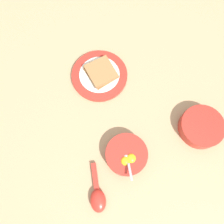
# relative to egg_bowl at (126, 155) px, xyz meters

# --- Properties ---
(ground_plane) EXTENTS (3.00, 3.00, 0.00)m
(ground_plane) POSITION_rel_egg_bowl_xyz_m (-0.09, 0.08, -0.02)
(ground_plane) COLOR tan
(egg_bowl) EXTENTS (0.13, 0.13, 0.08)m
(egg_bowl) POSITION_rel_egg_bowl_xyz_m (0.00, 0.00, 0.00)
(egg_bowl) COLOR red
(egg_bowl) RESTS_ON ground_plane
(toast_plate) EXTENTS (0.20, 0.20, 0.02)m
(toast_plate) POSITION_rel_egg_bowl_xyz_m (-0.27, 0.14, -0.02)
(toast_plate) COLOR red
(toast_plate) RESTS_ON ground_plane
(toast_sandwich) EXTENTS (0.12, 0.12, 0.02)m
(toast_sandwich) POSITION_rel_egg_bowl_xyz_m (-0.26, 0.15, 0.00)
(toast_sandwich) COLOR brown
(toast_sandwich) RESTS_ON toast_plate
(soup_spoon) EXTENTS (0.14, 0.11, 0.03)m
(soup_spoon) POSITION_rel_egg_bowl_xyz_m (0.02, -0.15, -0.01)
(soup_spoon) COLOR red
(soup_spoon) RESTS_ON ground_plane
(congee_bowl) EXTENTS (0.14, 0.14, 0.04)m
(congee_bowl) POSITION_rel_egg_bowl_xyz_m (0.12, 0.24, -0.00)
(congee_bowl) COLOR red
(congee_bowl) RESTS_ON ground_plane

